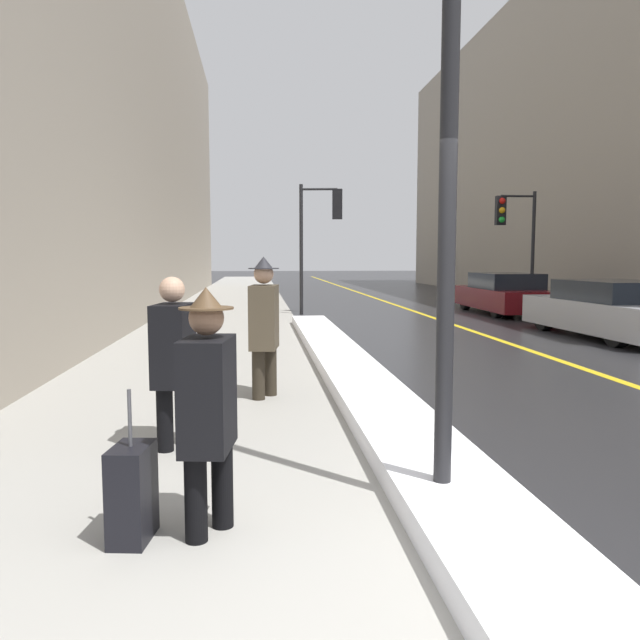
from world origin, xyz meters
TOP-DOWN VIEW (x-y plane):
  - ground_plane at (0.00, 0.00)m, footprint 160.00×160.00m
  - sidewalk_slab at (-2.00, 15.00)m, footprint 4.00×80.00m
  - road_centre_stripe at (4.00, 15.00)m, footprint 0.16×80.00m
  - snow_bank_curb at (0.25, 6.19)m, footprint 0.85×14.84m
  - building_facade_left at (-7.00, 20.00)m, footprint 6.00×36.00m
  - building_facade_right at (13.00, 22.00)m, footprint 6.00×36.00m
  - lamp_post at (0.17, 1.24)m, footprint 0.28×0.28m
  - traffic_light_near at (0.93, 16.22)m, footprint 1.31×0.35m
  - traffic_light_far at (6.94, 16.21)m, footprint 1.31×0.32m
  - pedestrian_nearside at (-1.40, 1.00)m, footprint 0.34×0.51m
  - pedestrian_trailing at (-1.84, 2.84)m, footprint 0.36×0.54m
  - pedestrian_in_fedora at (-1.01, 4.81)m, footprint 0.39×0.58m
  - parked_car_silver at (6.63, 10.01)m, footprint 2.05×4.72m
  - parked_car_maroon at (6.63, 16.03)m, footprint 1.85×4.79m
  - rolling_suitcase at (-1.86, 0.96)m, footprint 0.27×0.39m

SIDE VIEW (x-z plane):
  - ground_plane at x=0.00m, z-range 0.00..0.00m
  - road_centre_stripe at x=4.00m, z-range 0.00..0.00m
  - sidewalk_slab at x=-2.00m, z-range 0.00..0.01m
  - snow_bank_curb at x=0.25m, z-range 0.00..0.20m
  - rolling_suitcase at x=-1.86m, z-range -0.17..0.78m
  - parked_car_silver at x=6.63m, z-range -0.03..1.22m
  - parked_car_maroon at x=6.63m, z-range -0.03..1.23m
  - pedestrian_nearside at x=-1.40m, z-range 0.07..1.63m
  - pedestrian_trailing at x=-1.84m, z-range 0.09..1.65m
  - pedestrian_in_fedora at x=-1.01m, z-range 0.08..1.83m
  - traffic_light_far at x=6.94m, z-range 0.85..4.65m
  - traffic_light_near at x=0.93m, z-range 0.88..4.83m
  - lamp_post at x=0.17m, z-range 0.49..5.54m
  - building_facade_left at x=-7.00m, z-range 0.00..12.49m
  - building_facade_right at x=13.00m, z-range 0.00..12.93m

